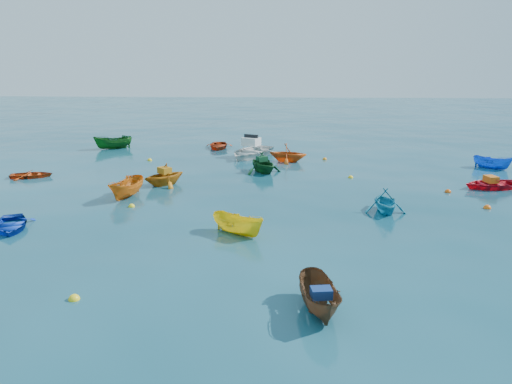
{
  "coord_description": "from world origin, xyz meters",
  "views": [
    {
      "loc": [
        1.34,
        -20.34,
        7.11
      ],
      "look_at": [
        0.0,
        5.0,
        0.4
      ],
      "focal_mm": 35.0,
      "sensor_mm": 36.0,
      "label": 1
    }
  ],
  "objects": [
    {
      "name": "ground",
      "position": [
        0.0,
        0.0,
        0.0
      ],
      "size": [
        160.0,
        160.0,
        0.0
      ],
      "primitive_type": "plane",
      "color": "#0A394A",
      "rests_on": "ground"
    },
    {
      "name": "dinghy_blue_sw",
      "position": [
        -10.43,
        -0.33,
        0.0
      ],
      "size": [
        3.01,
        3.39,
        0.58
      ],
      "primitive_type": "imported",
      "rotation": [
        0.0,
        0.0,
        0.44
      ],
      "color": "#0E35B1",
      "rests_on": "ground"
    },
    {
      "name": "sampan_brown_mid",
      "position": [
        2.5,
        -7.07,
        0.0
      ],
      "size": [
        1.42,
        2.88,
        1.07
      ],
      "primitive_type": "imported",
      "rotation": [
        0.0,
        0.0,
        0.14
      ],
      "color": "#56361F",
      "rests_on": "ground"
    },
    {
      "name": "dinghy_orange_w",
      "position": [
        -5.56,
        7.86,
        0.0
      ],
      "size": [
        3.45,
        3.46,
        1.38
      ],
      "primitive_type": "imported",
      "rotation": [
        0.0,
        0.0,
        -0.76
      ],
      "color": "#BE6B11",
      "rests_on": "ground"
    },
    {
      "name": "sampan_yellow_mid",
      "position": [
        -0.46,
        -0.49,
        0.0
      ],
      "size": [
        2.71,
        2.27,
        1.01
      ],
      "primitive_type": "imported",
      "rotation": [
        0.0,
        0.0,
        0.98
      ],
      "color": "yellow",
      "rests_on": "ground"
    },
    {
      "name": "dinghy_cyan_se",
      "position": [
        6.35,
        3.09,
        0.0
      ],
      "size": [
        2.15,
        2.46,
        1.25
      ],
      "primitive_type": "imported",
      "rotation": [
        0.0,
        0.0,
        0.04
      ],
      "color": "teal",
      "rests_on": "ground"
    },
    {
      "name": "dinghy_red_nw",
      "position": [
        -14.35,
        9.36,
        0.0
      ],
      "size": [
        2.89,
        2.38,
        0.52
      ],
      "primitive_type": "imported",
      "rotation": [
        0.0,
        0.0,
        1.83
      ],
      "color": "#B73A0F",
      "rests_on": "ground"
    },
    {
      "name": "sampan_orange_n",
      "position": [
        -6.89,
        5.0,
        0.0
      ],
      "size": [
        1.73,
        3.19,
        1.17
      ],
      "primitive_type": "imported",
      "rotation": [
        0.0,
        0.0,
        -0.2
      ],
      "color": "#CA6613",
      "rests_on": "ground"
    },
    {
      "name": "dinghy_green_n",
      "position": [
        0.09,
        11.56,
        0.0
      ],
      "size": [
        3.5,
        3.62,
        1.46
      ],
      "primitive_type": "imported",
      "rotation": [
        0.0,
        0.0,
        0.56
      ],
      "color": "#10471C",
      "rests_on": "ground"
    },
    {
      "name": "dinghy_red_ne",
      "position": [
        13.42,
        8.12,
        0.0
      ],
      "size": [
        3.78,
        3.06,
        0.69
      ],
      "primitive_type": "imported",
      "rotation": [
        0.0,
        0.0,
        -1.35
      ],
      "color": "red",
      "rests_on": "ground"
    },
    {
      "name": "sampan_blue_far",
      "position": [
        15.58,
        13.59,
        0.0
      ],
      "size": [
        2.58,
        2.3,
        0.98
      ],
      "primitive_type": "imported",
      "rotation": [
        0.0,
        0.0,
        0.91
      ],
      "color": "blue",
      "rests_on": "ground"
    },
    {
      "name": "dinghy_red_far",
      "position": [
        -3.98,
        20.67,
        0.0
      ],
      "size": [
        2.41,
        3.26,
        0.65
      ],
      "primitive_type": "imported",
      "rotation": [
        0.0,
        0.0,
        0.05
      ],
      "color": "#AA2E0E",
      "rests_on": "ground"
    },
    {
      "name": "dinghy_orange_far",
      "position": [
        1.77,
        15.26,
        0.0
      ],
      "size": [
        3.21,
        2.94,
        1.43
      ],
      "primitive_type": "imported",
      "rotation": [
        0.0,
        0.0,
        1.33
      ],
      "color": "#C95012",
      "rests_on": "ground"
    },
    {
      "name": "sampan_green_far",
      "position": [
        -12.64,
        19.89,
        0.0
      ],
      "size": [
        3.31,
        2.37,
        1.2
      ],
      "primitive_type": "imported",
      "rotation": [
        0.0,
        0.0,
        -1.14
      ],
      "color": "#135316",
      "rests_on": "ground"
    },
    {
      "name": "motorboat_white",
      "position": [
        -1.0,
        16.97,
        0.0
      ],
      "size": [
        5.28,
        5.95,
        1.62
      ],
      "primitive_type": "imported",
      "rotation": [
        0.0,
        0.0,
        -0.44
      ],
      "color": "silver",
      "rests_on": "ground"
    },
    {
      "name": "tarp_blue_a",
      "position": [
        2.52,
        -7.21,
        0.68
      ],
      "size": [
        0.65,
        0.52,
        0.28
      ],
      "primitive_type": "cube",
      "rotation": [
        0.0,
        0.0,
        0.14
      ],
      "color": "navy",
      "rests_on": "sampan_brown_mid"
    },
    {
      "name": "tarp_orange_a",
      "position": [
        -5.52,
        7.89,
        0.87
      ],
      "size": [
        0.93,
        0.92,
        0.36
      ],
      "primitive_type": "cube",
      "rotation": [
        0.0,
        0.0,
        -0.76
      ],
      "color": "#BA7013",
      "rests_on": "dinghy_orange_w"
    },
    {
      "name": "tarp_green_b",
      "position": [
        0.04,
        11.64,
        0.89
      ],
      "size": [
        0.81,
        0.76,
        0.31
      ],
      "primitive_type": "cube",
      "rotation": [
        0.0,
        0.0,
        0.56
      ],
      "color": "#114423",
      "rests_on": "dinghy_green_n"
    },
    {
      "name": "tarp_orange_b",
      "position": [
        13.32,
        8.1,
        0.53
      ],
      "size": [
        0.72,
        0.86,
        0.37
      ],
      "primitive_type": "cube",
      "rotation": [
        0.0,
        0.0,
        -1.35
      ],
      "color": "orange",
      "rests_on": "dinghy_red_ne"
    },
    {
      "name": "buoy_ye_a",
      "position": [
        -4.98,
        -6.7,
        0.0
      ],
      "size": [
        0.35,
        0.35,
        0.35
      ],
      "primitive_type": "sphere",
      "color": "yellow",
      "rests_on": "ground"
    },
    {
      "name": "buoy_or_b",
      "position": [
        11.55,
        3.93,
        0.0
      ],
      "size": [
        0.38,
        0.38,
        0.38
      ],
      "primitive_type": "sphere",
      "color": "#FB5E0D",
      "rests_on": "ground"
    },
    {
      "name": "buoy_ye_b",
      "position": [
        -6.16,
        3.27,
        0.0
      ],
      "size": [
        0.33,
        0.33,
        0.33
      ],
      "primitive_type": "sphere",
      "color": "yellow",
      "rests_on": "ground"
    },
    {
      "name": "buoy_or_c",
      "position": [
        -9.99,
        -0.45,
        0.0
      ],
      "size": [
        0.32,
        0.32,
        0.32
      ],
      "primitive_type": "sphere",
      "color": "#FF650D",
      "rests_on": "ground"
    },
    {
      "name": "buoy_ye_c",
      "position": [
        5.65,
        10.31,
        0.0
      ],
      "size": [
        0.32,
        0.32,
        0.32
      ],
      "primitive_type": "sphere",
      "color": "yellow",
      "rests_on": "ground"
    },
    {
      "name": "buoy_or_d",
      "position": [
        10.61,
        7.02,
        0.0
      ],
      "size": [
        0.35,
        0.35,
        0.35
      ],
      "primitive_type": "sphere",
      "color": "#DB4F0B",
      "rests_on": "ground"
    },
    {
      "name": "buoy_ye_d",
      "position": [
        -8.34,
        15.09,
        0.0
      ],
      "size": [
        0.35,
        0.35,
        0.35
      ],
      "primitive_type": "sphere",
      "color": "yellow",
      "rests_on": "ground"
    },
    {
      "name": "buoy_or_e",
      "position": [
        4.51,
        16.19,
        0.0
      ],
      "size": [
        0.32,
        0.32,
        0.32
      ],
      "primitive_type": "sphere",
      "color": "orange",
      "rests_on": "ground"
    },
    {
      "name": "buoy_ye_e",
      "position": [
        15.78,
        15.23,
        0.0
      ],
      "size": [
        0.36,
        0.36,
        0.36
      ],
      "primitive_type": "sphere",
      "color": "yellow",
      "rests_on": "ground"
    }
  ]
}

